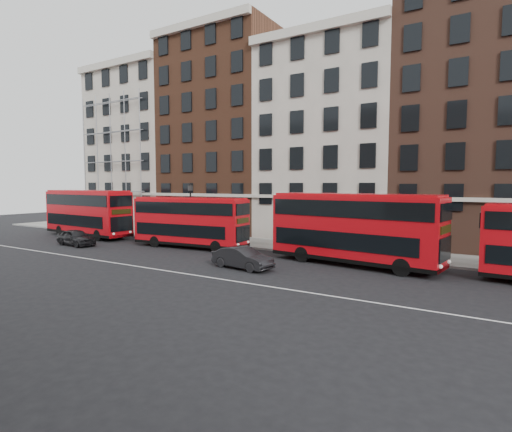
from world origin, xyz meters
The scene contains 12 objects.
ground centered at (0.00, 0.00, 0.00)m, with size 120.00×120.00×0.00m, color black.
pavement centered at (0.00, 10.50, 0.07)m, with size 80.00×5.00×0.15m, color gray.
kerb centered at (0.00, 8.00, 0.08)m, with size 80.00×0.30×0.16m, color gray.
road_centre_line centered at (0.00, -2.00, 0.01)m, with size 70.00×0.12×0.01m, color white.
building_terrace centered at (-0.31, 17.88, 10.24)m, with size 64.00×11.95×22.00m.
bus_a centered at (-21.41, 5.65, 2.53)m, with size 11.39×3.56×4.71m.
bus_b centered at (-7.91, 5.64, 2.27)m, with size 10.22×3.23×4.23m.
bus_c centered at (6.00, 5.65, 2.52)m, with size 11.44×4.16×4.70m.
car_rear centered at (-17.17, 1.43, 0.71)m, with size 1.68×4.16×1.42m, color black.
car_front centered at (0.40, 1.01, 0.69)m, with size 1.45×4.16×1.37m, color black.
lamp_post_left centered at (-10.28, 8.52, 3.08)m, with size 0.44×0.44×5.33m.
iron_railings centered at (0.00, 12.70, 0.65)m, with size 6.60×0.06×1.00m, color black, non-canonical shape.
Camera 1 is at (14.07, -19.75, 5.30)m, focal length 28.00 mm.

